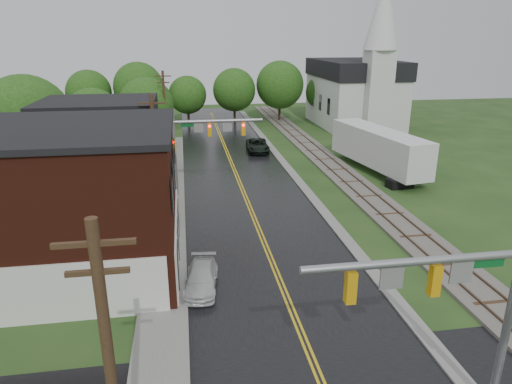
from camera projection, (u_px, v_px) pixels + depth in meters
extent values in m
cube|color=black|center=(239.00, 182.00, 41.68)|extent=(10.00, 90.00, 0.02)
cube|color=gray|center=(285.00, 165.00, 47.16)|extent=(0.80, 70.00, 0.12)
cube|color=gray|center=(169.00, 205.00, 36.09)|extent=(2.40, 50.00, 0.12)
cube|color=#4A1A0F|center=(42.00, 206.00, 24.52)|extent=(14.00, 10.00, 8.00)
cube|color=silver|center=(177.00, 240.00, 26.38)|extent=(0.10, 9.50, 3.00)
cube|color=black|center=(30.00, 130.00, 23.17)|extent=(14.30, 10.30, 0.30)
cube|color=tan|center=(104.00, 165.00, 35.27)|extent=(8.00, 7.00, 6.40)
cube|color=#3F0F0C|center=(130.00, 150.00, 44.15)|extent=(7.00, 6.00, 4.40)
cube|color=silver|center=(353.00, 102.00, 66.87)|extent=(10.00, 16.00, 7.00)
cube|color=black|center=(356.00, 69.00, 65.34)|extent=(10.40, 16.40, 2.40)
cube|color=silver|center=(376.00, 94.00, 58.75)|extent=(3.20, 3.20, 11.00)
cone|color=silver|center=(384.00, 11.00, 55.50)|extent=(4.40, 4.40, 9.00)
cube|color=#59544C|center=(328.00, 162.00, 47.81)|extent=(3.20, 80.00, 0.20)
cube|color=#4C3828|center=(321.00, 161.00, 47.66)|extent=(0.10, 80.00, 0.12)
cube|color=#4C3828|center=(335.00, 161.00, 47.87)|extent=(0.10, 80.00, 0.12)
cylinder|color=gray|center=(508.00, 323.00, 15.20)|extent=(0.28, 0.28, 7.20)
cylinder|color=gray|center=(416.00, 262.00, 13.82)|extent=(7.20, 0.26, 0.26)
cube|color=orange|center=(435.00, 280.00, 14.15)|extent=(0.32, 0.30, 1.05)
cube|color=orange|center=(350.00, 287.00, 13.74)|extent=(0.32, 0.30, 1.05)
cube|color=gray|center=(461.00, 272.00, 14.21)|extent=(0.75, 0.06, 0.75)
cube|color=gray|center=(392.00, 278.00, 13.87)|extent=(0.75, 0.06, 0.75)
cube|color=#0C5926|center=(484.00, 263.00, 14.24)|extent=(1.40, 0.04, 0.30)
cylinder|color=gray|center=(175.00, 154.00, 36.88)|extent=(0.28, 0.28, 7.20)
cylinder|color=gray|center=(218.00, 121.00, 36.57)|extent=(7.20, 0.26, 0.26)
cube|color=orange|center=(210.00, 130.00, 36.69)|extent=(0.32, 0.30, 1.05)
cube|color=orange|center=(243.00, 129.00, 37.10)|extent=(0.32, 0.30, 1.05)
cube|color=gray|center=(199.00, 128.00, 36.50)|extent=(0.75, 0.06, 0.75)
cube|color=gray|center=(227.00, 127.00, 36.84)|extent=(0.75, 0.06, 0.75)
cube|color=#0C5926|center=(189.00, 125.00, 36.31)|extent=(1.40, 0.04, 0.30)
sphere|color=#FF0C0C|center=(210.00, 126.00, 36.42)|extent=(0.20, 0.20, 0.20)
cube|color=#382616|center=(94.00, 243.00, 9.93)|extent=(1.80, 0.12, 0.12)
cube|color=#382616|center=(98.00, 272.00, 10.15)|extent=(1.40, 0.12, 0.12)
cylinder|color=#382616|center=(156.00, 160.00, 31.74)|extent=(0.28, 0.28, 9.00)
cube|color=#382616|center=(152.00, 103.00, 30.47)|extent=(1.80, 0.12, 0.12)
cube|color=#382616|center=(152.00, 114.00, 30.70)|extent=(1.40, 0.12, 0.12)
cylinder|color=#382616|center=(165.00, 111.00, 52.29)|extent=(0.28, 0.28, 9.00)
cube|color=#382616|center=(163.00, 76.00, 51.02)|extent=(1.80, 0.12, 0.12)
cube|color=#382616|center=(163.00, 82.00, 51.25)|extent=(1.40, 0.12, 0.12)
cylinder|color=black|center=(35.00, 167.00, 40.32)|extent=(0.36, 0.36, 3.42)
sphere|color=#1E4112|center=(27.00, 120.00, 38.96)|extent=(7.60, 7.60, 7.60)
sphere|color=#1E4112|center=(34.00, 128.00, 38.90)|extent=(5.32, 5.32, 5.32)
cylinder|color=black|center=(97.00, 148.00, 48.51)|extent=(0.36, 0.36, 2.70)
sphere|color=#1E4112|center=(94.00, 117.00, 47.43)|extent=(6.00, 6.00, 6.00)
sphere|color=#1E4112|center=(100.00, 123.00, 47.32)|extent=(4.20, 4.20, 4.20)
cylinder|color=black|center=(149.00, 134.00, 54.82)|extent=(0.36, 0.36, 2.88)
sphere|color=#1E4112|center=(146.00, 105.00, 53.68)|extent=(6.40, 6.40, 6.40)
sphere|color=#1E4112|center=(152.00, 110.00, 53.58)|extent=(4.48, 4.48, 4.48)
imported|color=black|center=(258.00, 146.00, 52.39)|extent=(2.68, 5.28, 1.43)
imported|color=silver|center=(201.00, 278.00, 24.00)|extent=(2.13, 4.20, 1.17)
cube|color=black|center=(399.00, 183.00, 40.08)|extent=(2.34, 1.54, 0.80)
cylinder|color=gray|center=(363.00, 159.00, 47.90)|extent=(0.16, 0.16, 0.80)
cube|color=silver|center=(378.00, 147.00, 44.10)|extent=(5.03, 13.69, 3.35)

